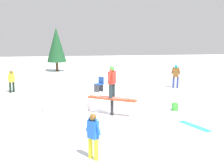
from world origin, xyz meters
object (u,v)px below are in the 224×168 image
folding_chair (99,85)px  backpack_on_snow (175,107)px  rail_feature (112,101)px  bystander_blue (93,134)px  pine_tree_far (56,45)px  loose_snowboard_white (18,108)px  bystander_yellow (12,80)px  loose_snowboard_cyan (195,126)px  bystander_brown (176,75)px  main_rider_on_rail (112,82)px

folding_chair → backpack_on_snow: (3.01, -4.76, -0.24)m
rail_feature → bystander_blue: size_ratio=1.51×
pine_tree_far → folding_chair: bearing=-73.4°
loose_snowboard_white → folding_chair: size_ratio=1.71×
loose_snowboard_white → bystander_yellow: bearing=-23.8°
loose_snowboard_cyan → folding_chair: size_ratio=1.72×
backpack_on_snow → bystander_yellow: bearing=-123.5°
bystander_brown → loose_snowboard_white: (-8.99, -4.03, -0.81)m
loose_snowboard_cyan → folding_chair: 7.75m
folding_chair → loose_snowboard_white: bearing=-87.2°
bystander_yellow → bystander_brown: size_ratio=0.90×
loose_snowboard_white → pine_tree_far: pine_tree_far is taller
main_rider_on_rail → bystander_blue: main_rider_on_rail is taller
loose_snowboard_cyan → main_rider_on_rail: bearing=-145.7°
rail_feature → bystander_brown: size_ratio=1.38×
folding_chair → pine_tree_far: bearing=159.2°
bystander_yellow → main_rider_on_rail: bearing=80.7°
bystander_yellow → backpack_on_snow: (8.09, -5.22, -0.57)m
bystander_brown → loose_snowboard_white: size_ratio=0.97×
main_rider_on_rail → bystander_yellow: bearing=163.6°
rail_feature → loose_snowboard_white: 4.56m
bystander_yellow → backpack_on_snow: bearing=95.6°
main_rider_on_rail → loose_snowboard_cyan: size_ratio=0.93×
rail_feature → main_rider_on_rail: bearing=0.0°
rail_feature → loose_snowboard_white: rail_feature is taller
pine_tree_far → bystander_blue: bearing=-84.8°
rail_feature → loose_snowboard_cyan: (2.91, -1.96, -0.63)m
bystander_brown → pine_tree_far: pine_tree_far is taller
bystander_yellow → folding_chair: 5.11m
loose_snowboard_white → loose_snowboard_cyan: (7.10, -3.66, 0.00)m
loose_snowboard_white → pine_tree_far: 13.26m
bystander_yellow → pine_tree_far: bearing=-155.6°
main_rider_on_rail → folding_chair: main_rider_on_rail is taller
rail_feature → loose_snowboard_cyan: 3.57m
bystander_brown → bystander_blue: (-5.94, -10.19, -0.07)m
bystander_yellow → bystander_brown: bearing=128.9°
rail_feature → pine_tree_far: bearing=133.0°
bystander_blue → loose_snowboard_white: 6.91m
bystander_blue → backpack_on_snow: bearing=-78.4°
folding_chair → bystander_brown: bearing=59.0°
folding_chair → backpack_on_snow: 5.64m
bystander_yellow → loose_snowboard_white: size_ratio=0.87×
folding_chair → backpack_on_snow: size_ratio=2.59×
pine_tree_far → bystander_brown: bearing=-49.4°
loose_snowboard_cyan → bystander_brown: bearing=144.4°
bystander_yellow → bystander_blue: bearing=60.0°
main_rider_on_rail → folding_chair: size_ratio=1.60×
loose_snowboard_cyan → backpack_on_snow: size_ratio=4.46×
backpack_on_snow → rail_feature: bearing=-82.4°
backpack_on_snow → pine_tree_far: bearing=-158.4°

